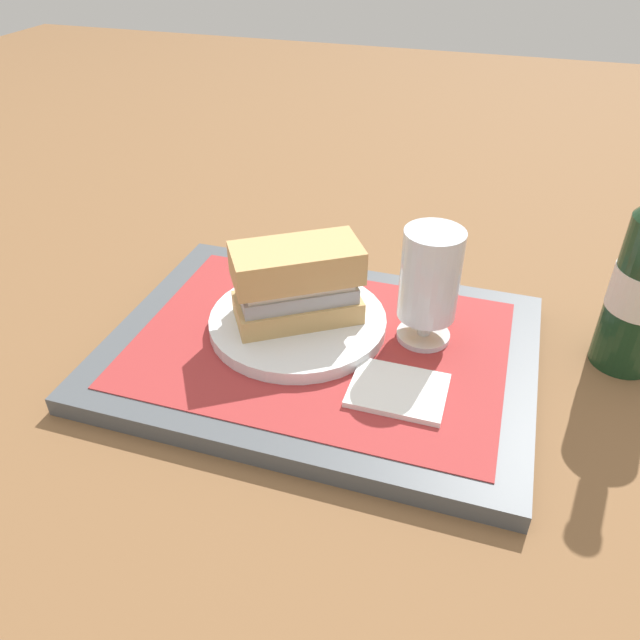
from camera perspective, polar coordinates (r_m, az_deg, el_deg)
The scene contains 7 objects.
ground_plane at distance 0.66m, azimuth -0.00°, elevation -3.53°, with size 3.00×3.00×0.00m, color brown.
tray at distance 0.66m, azimuth -0.00°, elevation -2.85°, with size 0.44×0.32×0.02m, color #4C5156.
placemat at distance 0.65m, azimuth -0.00°, elevation -2.11°, with size 0.38×0.27×0.00m, color #9E2D2D.
plate at distance 0.67m, azimuth -2.05°, elevation -0.17°, with size 0.19×0.19×0.01m, color white.
sandwich at distance 0.64m, azimuth -1.85°, elevation 3.52°, with size 0.14×0.12×0.08m.
beer_glass at distance 0.63m, azimuth 10.03°, elevation 3.37°, with size 0.06×0.06×0.12m.
napkin_folded at distance 0.59m, azimuth 7.20°, elevation -6.43°, with size 0.09×0.07×0.01m, color white.
Camera 1 is at (0.16, -0.49, 0.42)m, focal length 34.75 mm.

